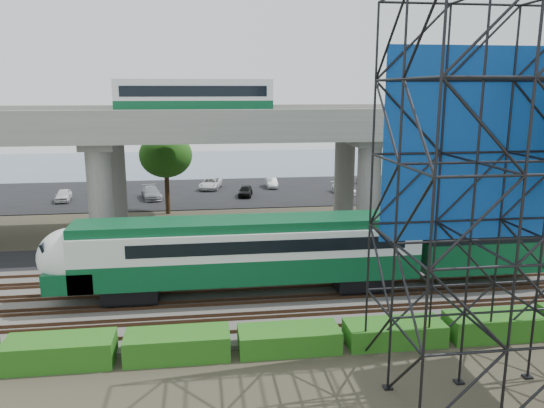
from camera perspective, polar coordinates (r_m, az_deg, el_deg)
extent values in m
plane|color=#474233|center=(28.86, -1.61, -11.57)|extent=(140.00, 140.00, 0.00)
cube|color=slate|center=(30.65, -2.02, -9.90)|extent=(90.00, 12.00, 0.20)
cube|color=black|center=(38.65, -3.28, -5.25)|extent=(90.00, 5.00, 0.08)
cube|color=black|center=(61.43, -4.99, 1.31)|extent=(90.00, 18.00, 0.08)
cube|color=#495C78|center=(83.12, -5.74, 4.14)|extent=(140.00, 40.00, 0.03)
cube|color=#472D1E|center=(26.28, -0.96, -13.38)|extent=(90.00, 0.08, 0.16)
cube|color=#472D1E|center=(27.58, -1.32, -12.10)|extent=(90.00, 0.08, 0.16)
cube|color=#472D1E|center=(28.09, -1.45, -11.63)|extent=(90.00, 0.08, 0.16)
cube|color=#472D1E|center=(29.40, -1.77, -10.51)|extent=(90.00, 0.08, 0.16)
cube|color=#472D1E|center=(29.92, -1.88, -10.09)|extent=(90.00, 0.08, 0.16)
cube|color=#472D1E|center=(31.25, -2.15, -9.10)|extent=(90.00, 0.08, 0.16)
cube|color=#472D1E|center=(31.77, -2.25, -8.73)|extent=(90.00, 0.08, 0.16)
cube|color=#472D1E|center=(33.11, -2.49, -7.85)|extent=(90.00, 0.08, 0.16)
cube|color=#472D1E|center=(33.64, -2.58, -7.52)|extent=(90.00, 0.08, 0.16)
cube|color=#472D1E|center=(34.99, -2.79, -6.73)|extent=(90.00, 0.08, 0.16)
cube|color=black|center=(30.53, -14.88, -8.98)|extent=(3.00, 2.20, 0.90)
cube|color=black|center=(31.58, 9.46, -8.00)|extent=(3.00, 2.20, 0.90)
cube|color=#0A4625|center=(29.98, -2.51, -6.62)|extent=(19.00, 3.00, 1.40)
cube|color=silver|center=(29.54, -2.54, -3.96)|extent=(19.00, 3.00, 1.50)
cube|color=#0A4625|center=(29.28, -2.55, -2.08)|extent=(19.00, 2.60, 0.50)
cube|color=black|center=(29.63, -0.61, -3.80)|extent=(15.00, 3.06, 0.70)
ellipsoid|color=silver|center=(30.41, -20.73, -5.37)|extent=(3.60, 3.00, 3.20)
cube|color=#0A4625|center=(30.73, -20.59, -7.24)|extent=(2.60, 3.00, 1.10)
cube|color=black|center=(30.54, -22.82, -4.49)|extent=(0.48, 2.00, 1.09)
cube|color=#0A4625|center=(33.86, 21.84, -3.53)|extent=(8.00, 3.00, 3.40)
cube|color=#9E9B93|center=(42.46, -4.01, 8.10)|extent=(80.00, 12.00, 1.20)
cube|color=#9E9B93|center=(36.66, -3.43, 9.26)|extent=(80.00, 0.50, 1.10)
cube|color=#9E9B93|center=(48.12, -4.48, 9.95)|extent=(80.00, 0.50, 1.10)
cylinder|color=#9E9B93|center=(40.17, -17.95, 0.67)|extent=(1.80, 1.80, 8.00)
cylinder|color=#9E9B93|center=(46.96, -16.49, 2.37)|extent=(1.80, 1.80, 8.00)
cube|color=#9E9B93|center=(43.06, -17.47, 6.43)|extent=(2.40, 9.00, 0.60)
cylinder|color=#9E9B93|center=(41.51, 10.33, 1.43)|extent=(1.80, 1.80, 8.00)
cylinder|color=#9E9B93|center=(48.11, 7.78, 2.99)|extent=(1.80, 1.80, 8.00)
cube|color=#9E9B93|center=(44.31, 9.12, 6.98)|extent=(2.40, 9.00, 0.60)
cylinder|color=#9E9B93|center=(55.66, 25.98, 3.11)|extent=(1.80, 1.80, 8.00)
cube|color=black|center=(42.31, -8.28, 9.28)|extent=(12.00, 2.50, 0.70)
cube|color=#0A4625|center=(42.28, -8.32, 10.36)|extent=(12.00, 2.50, 0.90)
cube|color=silver|center=(42.26, -8.36, 11.85)|extent=(12.00, 2.50, 1.30)
cube|color=black|center=(42.26, -8.36, 11.92)|extent=(11.00, 2.56, 0.80)
cube|color=silver|center=(42.26, -8.40, 12.94)|extent=(12.00, 2.40, 0.30)
cube|color=#0E429C|center=(24.38, 20.92, 5.92)|extent=(8.10, 0.08, 8.25)
cube|color=black|center=(24.56, 22.71, -16.99)|extent=(9.36, 6.36, 0.08)
cube|color=#1B5413|center=(25.37, -21.85, -14.52)|extent=(4.60, 1.80, 1.20)
cube|color=#1B5413|center=(24.63, -10.11, -14.68)|extent=(4.60, 1.80, 1.15)
cube|color=#1B5413|center=(24.90, 1.83, -14.32)|extent=(4.60, 1.80, 1.03)
cube|color=#1B5413|center=(26.13, 13.02, -13.33)|extent=(4.60, 1.80, 1.01)
cube|color=#1B5413|center=(28.18, 22.80, -11.94)|extent=(4.60, 1.80, 1.12)
cylinder|color=#382314|center=(43.22, 15.30, -0.55)|extent=(0.44, 0.44, 4.80)
ellipsoid|color=#1B5413|center=(42.65, 15.54, 3.65)|extent=(4.94, 4.94, 4.18)
cylinder|color=#382314|center=(51.21, -11.21, 1.61)|extent=(0.44, 0.44, 4.80)
ellipsoid|color=#1B5413|center=(50.73, -11.36, 5.16)|extent=(4.94, 4.94, 4.18)
imported|color=black|center=(37.96, -16.07, -4.90)|extent=(5.45, 3.82, 1.38)
imported|color=white|center=(60.08, -21.53, 0.88)|extent=(1.78, 3.71, 1.22)
imported|color=silver|center=(64.02, -16.69, 1.89)|extent=(2.19, 4.05, 1.27)
imported|color=#939399|center=(58.54, -12.85, 1.19)|extent=(2.73, 4.76, 1.30)
imported|color=silver|center=(63.22, -6.61, 2.21)|extent=(3.14, 4.95, 1.27)
imported|color=black|center=(58.49, -2.88, 1.42)|extent=(2.02, 3.71, 1.20)
imported|color=#989C9F|center=(63.77, -0.06, 2.32)|extent=(1.21, 3.46, 1.14)
imported|color=white|center=(60.43, 7.69, 1.67)|extent=(2.24, 4.25, 1.18)
imported|color=#ADB1B5|center=(66.45, 10.34, 2.50)|extent=(2.33, 4.14, 1.09)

